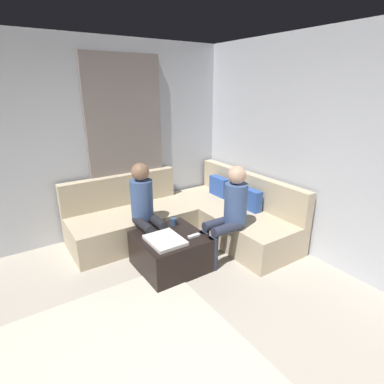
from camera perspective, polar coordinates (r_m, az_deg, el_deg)
name	(u,v)px	position (r m, az deg, el deg)	size (l,w,h in m)	color
wall_left	(23,149)	(4.34, -28.90, 7.05)	(0.12, 6.00, 2.70)	silver
curtain_panel	(126,147)	(4.56, -12.11, 8.21)	(0.06, 1.10, 2.50)	gray
sectional_couch	(189,217)	(4.45, -0.57, -4.73)	(2.10, 2.55, 0.87)	#C6B593
ottoman	(170,251)	(3.75, -4.05, -10.94)	(0.76, 0.76, 0.42)	black
folded_blanket	(165,240)	(3.51, -5.03, -8.92)	(0.44, 0.36, 0.04)	white
coffee_mug	(174,222)	(3.88, -3.44, -5.54)	(0.08, 0.08, 0.10)	#334C72
game_remote	(194,236)	(3.61, 0.37, -8.15)	(0.05, 0.15, 0.02)	white
person_on_couch_back	(229,211)	(3.74, 6.96, -3.46)	(0.30, 0.60, 1.20)	#2D3347
person_on_couch_side	(145,207)	(3.86, -8.66, -2.81)	(0.60, 0.30, 1.20)	black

